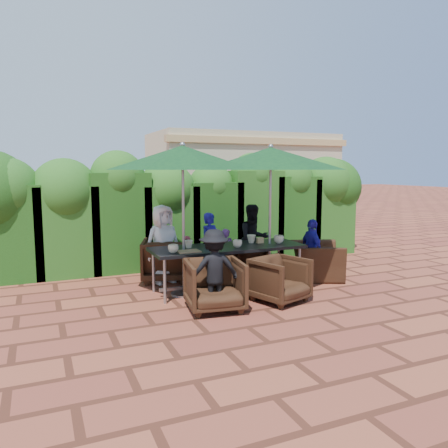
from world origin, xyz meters
name	(u,v)px	position (x,y,z in m)	size (l,w,h in m)	color
ground	(234,290)	(0.00, 0.00, 0.00)	(80.00, 80.00, 0.00)	brown
dining_table	(228,250)	(-0.08, 0.07, 0.68)	(2.59, 0.90, 0.75)	black
umbrella_left	(183,158)	(-0.85, 0.09, 2.21)	(2.38, 2.38, 2.46)	gray
umbrella_right	(271,159)	(0.70, 0.03, 2.21)	(2.53, 2.53, 2.46)	gray
chair_far_left	(165,258)	(-0.89, 1.08, 0.42)	(0.82, 0.77, 0.85)	black
chair_far_mid	(213,258)	(0.04, 1.05, 0.35)	(0.68, 0.63, 0.70)	black
chair_far_right	(243,254)	(0.70, 1.09, 0.37)	(0.72, 0.68, 0.75)	black
chair_near_left	(215,283)	(-0.69, -0.84, 0.41)	(0.79, 0.74, 0.82)	black
chair_near_right	(280,277)	(0.39, -0.86, 0.38)	(0.74, 0.69, 0.76)	black
chair_end_right	(317,255)	(1.79, 0.16, 0.44)	(1.01, 0.66, 0.88)	black
adult_far_left	(163,244)	(-0.95, 0.99, 0.70)	(0.70, 0.41, 1.41)	white
adult_far_mid	(210,244)	(0.01, 1.10, 0.61)	(0.44, 0.36, 1.22)	#221DA2
adult_far_right	(254,239)	(0.86, 0.96, 0.68)	(0.65, 0.40, 1.36)	black
adult_near_left	(214,270)	(-0.68, -0.81, 0.59)	(0.76, 0.35, 1.18)	black
adult_end_right	(312,250)	(1.60, 0.06, 0.57)	(0.66, 0.33, 1.13)	#221DA2
child_left	(188,257)	(-0.44, 1.12, 0.40)	(0.29, 0.23, 0.80)	#D34A5F
child_right	(227,252)	(0.35, 1.10, 0.44)	(0.32, 0.26, 0.89)	#924BA3
pedestrian_a	(220,212)	(1.51, 4.21, 0.89)	(1.65, 0.59, 1.77)	#217C30
pedestrian_b	(247,208)	(2.46, 4.52, 0.95)	(0.91, 0.56, 1.90)	#D34A5F
pedestrian_c	(277,208)	(3.25, 4.16, 0.95)	(1.21, 0.56, 1.90)	#9C9BA3
cup_a	(173,249)	(-1.09, -0.12, 0.82)	(0.16, 0.16, 0.13)	beige
cup_b	(189,244)	(-0.74, 0.16, 0.82)	(0.14, 0.14, 0.13)	beige
cup_c	(237,244)	(0.02, -0.09, 0.81)	(0.16, 0.16, 0.13)	beige
cup_d	(251,239)	(0.43, 0.21, 0.82)	(0.15, 0.15, 0.15)	beige
cup_e	(279,239)	(0.86, -0.01, 0.82)	(0.18, 0.18, 0.14)	beige
ketchup_bottle	(215,241)	(-0.29, 0.15, 0.83)	(0.04, 0.04, 0.17)	#B20C0A
sauce_bottle	(218,240)	(-0.20, 0.21, 0.83)	(0.04, 0.04, 0.17)	#4C230C
serving_tray	(188,251)	(-0.85, -0.15, 0.76)	(0.35, 0.25, 0.02)	#9D734C
number_block_left	(214,244)	(-0.32, 0.09, 0.80)	(0.12, 0.06, 0.10)	tan
number_block_right	(260,240)	(0.56, 0.13, 0.80)	(0.12, 0.06, 0.10)	tan
hedge_wall	(182,203)	(-0.16, 2.32, 1.32)	(9.10, 1.60, 2.41)	#193B10
building	(242,182)	(3.50, 6.99, 1.61)	(6.20, 3.08, 3.20)	tan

